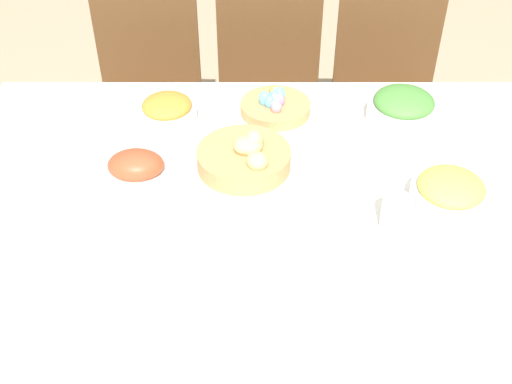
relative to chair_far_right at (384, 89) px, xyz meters
name	(u,v)px	position (x,y,z in m)	size (l,w,h in m)	color
ground_plane	(264,347)	(-0.50, -0.88, -0.52)	(12.00, 12.00, 0.00)	tan
dining_table	(265,275)	(-0.50, -0.88, -0.15)	(1.82, 1.11, 0.74)	silver
chair_far_right	(384,89)	(0.00, 0.00, 0.00)	(0.43, 0.43, 0.98)	brown
chair_far_center	(267,90)	(-0.48, 0.00, 0.00)	(0.43, 0.43, 0.98)	brown
chair_far_left	(144,90)	(-0.98, 0.00, 0.00)	(0.43, 0.43, 0.98)	brown
bread_basket	(243,157)	(-0.56, -0.81, 0.26)	(0.27, 0.27, 0.11)	#AD8451
egg_basket	(272,105)	(-0.47, -0.52, 0.25)	(0.23, 0.23, 0.08)	#AD8451
ham_platter	(133,167)	(-0.87, -0.84, 0.25)	(0.24, 0.17, 0.08)	silver
carrot_bowl	(165,111)	(-0.81, -0.58, 0.27)	(0.18, 0.18, 0.09)	silver
green_salad_bowl	(400,108)	(-0.08, -0.58, 0.28)	(0.22, 0.22, 0.11)	silver
pineapple_bowl	(447,193)	(-0.03, -0.98, 0.27)	(0.21, 0.21, 0.10)	silver
dinner_plate	(299,280)	(-0.43, -1.25, 0.23)	(0.26, 0.26, 0.01)	silver
fork	(234,281)	(-0.58, -1.25, 0.23)	(0.01, 0.17, 0.00)	silver
knife	(364,280)	(-0.27, -1.25, 0.23)	(0.01, 0.17, 0.00)	silver
spoon	(377,280)	(-0.24, -1.25, 0.23)	(0.01, 0.17, 0.00)	silver
drinking_cup	(393,213)	(-0.18, -1.06, 0.27)	(0.08, 0.08, 0.10)	silver
butter_dish	(181,212)	(-0.72, -1.02, 0.24)	(0.11, 0.07, 0.03)	silver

